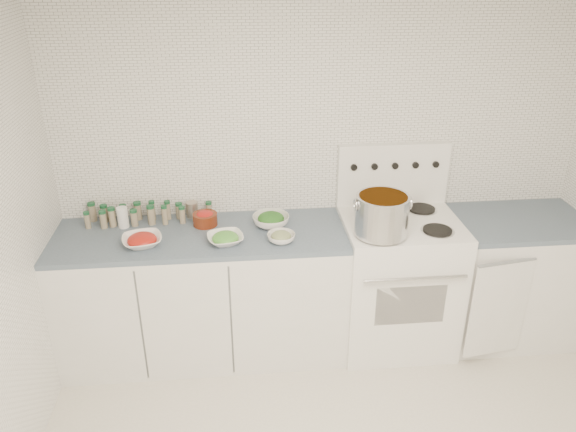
# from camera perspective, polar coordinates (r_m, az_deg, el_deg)

# --- Properties ---
(room_walls) EXTENTS (3.54, 3.04, 2.52)m
(room_walls) POSITION_cam_1_polar(r_m,az_deg,el_deg) (2.30, 9.48, 0.02)
(room_walls) COLOR white
(room_walls) RESTS_ON ground
(counter_left) EXTENTS (1.85, 0.62, 0.90)m
(counter_left) POSITION_cam_1_polar(r_m,az_deg,el_deg) (3.82, -8.48, -7.79)
(counter_left) COLOR white
(counter_left) RESTS_ON ground
(stove) EXTENTS (0.76, 0.70, 1.36)m
(stove) POSITION_cam_1_polar(r_m,az_deg,el_deg) (3.93, 10.92, -6.17)
(stove) COLOR white
(stove) RESTS_ON ground
(counter_right) EXTENTS (0.89, 0.69, 0.90)m
(counter_right) POSITION_cam_1_polar(r_m,az_deg,el_deg) (4.25, 21.63, -5.80)
(counter_right) COLOR white
(counter_right) RESTS_ON ground
(stock_pot) EXTENTS (0.35, 0.33, 0.25)m
(stock_pot) POSITION_cam_1_polar(r_m,az_deg,el_deg) (3.45, 9.53, 0.27)
(stock_pot) COLOR silver
(stock_pot) RESTS_ON stove
(bowl_tomato) EXTENTS (0.28, 0.28, 0.08)m
(bowl_tomato) POSITION_cam_1_polar(r_m,az_deg,el_deg) (3.52, -14.61, -2.40)
(bowl_tomato) COLOR white
(bowl_tomato) RESTS_ON counter_left
(bowl_snowpea) EXTENTS (0.26, 0.26, 0.07)m
(bowl_snowpea) POSITION_cam_1_polar(r_m,az_deg,el_deg) (3.45, -6.38, -2.27)
(bowl_snowpea) COLOR white
(bowl_snowpea) RESTS_ON counter_left
(bowl_broccoli) EXTENTS (0.30, 0.30, 0.10)m
(bowl_broccoli) POSITION_cam_1_polar(r_m,az_deg,el_deg) (3.64, -1.74, -0.39)
(bowl_broccoli) COLOR white
(bowl_broccoli) RESTS_ON counter_left
(bowl_zucchini) EXTENTS (0.23, 0.23, 0.07)m
(bowl_zucchini) POSITION_cam_1_polar(r_m,az_deg,el_deg) (3.45, -0.70, -2.15)
(bowl_zucchini) COLOR white
(bowl_zucchini) RESTS_ON counter_left
(bowl_pepper) EXTENTS (0.16, 0.16, 0.10)m
(bowl_pepper) POSITION_cam_1_polar(r_m,az_deg,el_deg) (3.69, -8.42, -0.21)
(bowl_pepper) COLOR #5C220F
(bowl_pepper) RESTS_ON counter_left
(salt_canister) EXTENTS (0.07, 0.07, 0.14)m
(salt_canister) POSITION_cam_1_polar(r_m,az_deg,el_deg) (3.76, -16.43, -0.14)
(salt_canister) COLOR white
(salt_canister) RESTS_ON counter_left
(tin_can) EXTENTS (0.11, 0.11, 0.11)m
(tin_can) POSITION_cam_1_polar(r_m,az_deg,el_deg) (3.81, -9.71, 0.67)
(tin_can) COLOR #A3988A
(tin_can) RESTS_ON counter_left
(spice_cluster) EXTENTS (0.81, 0.16, 0.14)m
(spice_cluster) POSITION_cam_1_polar(r_m,az_deg,el_deg) (3.80, -15.08, 0.23)
(spice_cluster) COLOR gray
(spice_cluster) RESTS_ON counter_left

